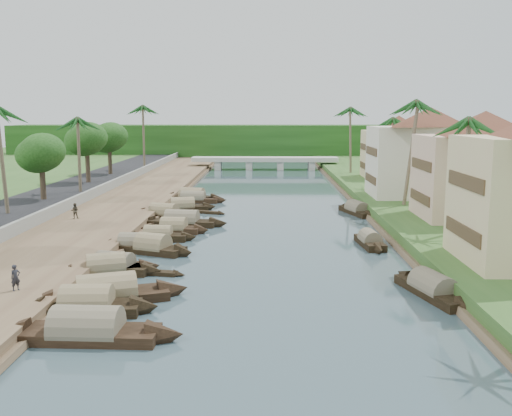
{
  "coord_description": "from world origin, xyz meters",
  "views": [
    {
      "loc": [
        0.42,
        -37.95,
        10.6
      ],
      "look_at": [
        -0.57,
        14.15,
        2.0
      ],
      "focal_mm": 40.0,
      "sensor_mm": 36.0,
      "label": 1
    }
  ],
  "objects_px": {
    "sampan_0": "(87,332)",
    "sampan_1": "(87,306)",
    "bridge": "(265,161)",
    "person_near": "(15,278)"
  },
  "relations": [
    {
      "from": "sampan_0",
      "to": "person_near",
      "type": "bearing_deg",
      "value": 139.55
    },
    {
      "from": "bridge",
      "to": "sampan_1",
      "type": "height_order",
      "value": "bridge"
    },
    {
      "from": "bridge",
      "to": "person_near",
      "type": "xyz_separation_m",
      "value": [
        -13.66,
        -79.35,
        -0.18
      ]
    },
    {
      "from": "sampan_0",
      "to": "person_near",
      "type": "relative_size",
      "value": 6.4
    },
    {
      "from": "sampan_0",
      "to": "person_near",
      "type": "height_order",
      "value": "person_near"
    },
    {
      "from": "sampan_1",
      "to": "person_near",
      "type": "distance_m",
      "value": 4.81
    },
    {
      "from": "sampan_0",
      "to": "sampan_1",
      "type": "relative_size",
      "value": 1.2
    },
    {
      "from": "bridge",
      "to": "sampan_0",
      "type": "xyz_separation_m",
      "value": [
        -8.09,
        -84.42,
        -1.3
      ]
    },
    {
      "from": "bridge",
      "to": "person_near",
      "type": "relative_size",
      "value": 18.74
    },
    {
      "from": "sampan_0",
      "to": "bridge",
      "type": "bearing_deg",
      "value": 86.4
    }
  ]
}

